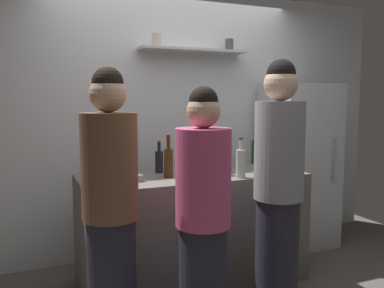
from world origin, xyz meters
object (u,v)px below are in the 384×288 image
Objects in this scene: utensil_holder at (223,161)px; water_bottle_plastic at (220,160)px; person_grey_hoodie at (278,191)px; wine_bottle_dark_glass at (159,161)px; person_brown_jacket at (111,211)px; person_pink_top at (203,220)px; refrigerator at (299,165)px; wine_bottle_amber_glass at (168,161)px; baking_pan at (117,177)px; wine_bottle_pale_glass at (241,162)px; wine_bottle_green_glass at (255,151)px.

water_bottle_plastic is (-0.16, -0.25, 0.05)m from utensil_holder.
water_bottle_plastic is at bearing 167.33° from person_grey_hoodie.
wine_bottle_dark_glass is 1.02m from person_brown_jacket.
person_brown_jacket reaches higher than person_pink_top.
refrigerator is 0.98× the size of person_brown_jacket.
person_pink_top reaches higher than wine_bottle_dark_glass.
wine_bottle_amber_glass is (-0.60, -0.22, 0.06)m from utensil_holder.
wine_bottle_amber_glass reaches higher than wine_bottle_dark_glass.
utensil_holder is at bearing 154.18° from person_grey_hoodie.
utensil_holder is at bearing -167.18° from refrigerator.
person_grey_hoodie is (0.96, -0.73, -0.04)m from baking_pan.
baking_pan is 0.20× the size of person_brown_jacket.
refrigerator is at bearing 58.12° from person_brown_jacket.
wine_bottle_dark_glass reaches higher than water_bottle_plastic.
water_bottle_plastic is at bearing 115.72° from wine_bottle_pale_glass.
water_bottle_plastic is 0.68m from person_grey_hoodie.
wine_bottle_dark_glass is 0.16× the size of person_grey_hoodie.
person_grey_hoodie is at bearing -86.05° from wine_bottle_pale_glass.
wine_bottle_pale_glass reaches higher than wine_bottle_green_glass.
person_pink_top is (-0.49, -0.75, -0.24)m from water_bottle_plastic.
utensil_holder is at bearing 46.96° from person_pink_top.
person_brown_jacket is at bearing -154.51° from refrigerator.
refrigerator is at bearing 31.95° from wine_bottle_pale_glass.
wine_bottle_dark_glass is at bearing 148.90° from water_bottle_plastic.
wine_bottle_amber_glass is at bearing -161.66° from wine_bottle_green_glass.
person_pink_top is (-0.65, -1.01, -0.18)m from utensil_holder.
wine_bottle_pale_glass is 0.21m from water_bottle_plastic.
wine_bottle_dark_glass is at bearing 87.40° from person_brown_jacket.
baking_pan is at bearing 106.46° from person_brown_jacket.
utensil_holder is 1.21m from person_pink_top.
baking_pan is 0.21× the size of person_pink_top.
wine_bottle_pale_glass is (-0.07, -0.44, 0.06)m from utensil_holder.
wine_bottle_dark_glass is 0.17× the size of person_pink_top.
refrigerator is 2.05m from baking_pan.
person_grey_hoodie is 1.15m from person_brown_jacket.
wine_bottle_pale_glass is (0.53, -0.45, 0.02)m from wine_bottle_dark_glass.
person_grey_hoodie is at bearing 27.60° from person_brown_jacket.
water_bottle_plastic is at bearing -157.59° from refrigerator.
person_pink_top reaches higher than wine_bottle_pale_glass.
refrigerator is 4.95× the size of wine_bottle_amber_glass.
wine_bottle_dark_glass is at bearing 76.96° from person_pink_top.
refrigerator is 0.94× the size of person_grey_hoodie.
water_bottle_plastic is 0.14× the size of person_grey_hoodie.
person_grey_hoodie is 0.63m from person_pink_top.
refrigerator is at bearing 11.67° from baking_pan.
refrigerator is 5.43× the size of wine_bottle_green_glass.
wine_bottle_amber_glass is at bearing -160.18° from utensil_holder.
wine_bottle_amber_glass is 0.86m from person_brown_jacket.
wine_bottle_green_glass is at bearing 133.46° from person_grey_hoodie.
wine_bottle_green_glass is (1.40, 0.30, 0.10)m from baking_pan.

